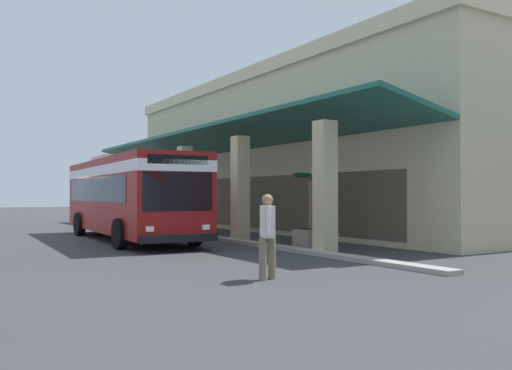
% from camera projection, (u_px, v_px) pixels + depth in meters
% --- Properties ---
extents(ground, '(120.00, 120.00, 0.00)m').
position_uv_depth(ground, '(253.00, 230.00, 27.30)').
color(ground, '#38383A').
extents(curb_strip, '(30.98, 0.50, 0.12)m').
position_uv_depth(curb_strip, '(174.00, 232.00, 25.05)').
color(curb_strip, '#9E998E').
rests_on(curb_strip, ground).
extents(plaza_building, '(26.11, 15.87, 7.86)m').
position_uv_depth(plaza_building, '(338.00, 155.00, 30.13)').
color(plaza_building, '#C6B793').
rests_on(plaza_building, ground).
extents(transit_bus, '(11.32, 3.18, 3.34)m').
position_uv_depth(transit_bus, '(128.00, 192.00, 21.44)').
color(transit_bus, maroon).
rests_on(transit_bus, ground).
extents(pedestrian, '(0.63, 0.44, 1.77)m').
position_uv_depth(pedestrian, '(267.00, 231.00, 11.34)').
color(pedestrian, '#726651').
rests_on(pedestrian, ground).
extents(potted_palm, '(1.84, 1.61, 2.51)m').
position_uv_depth(potted_palm, '(311.00, 230.00, 18.27)').
color(potted_palm, gray).
rests_on(potted_palm, ground).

